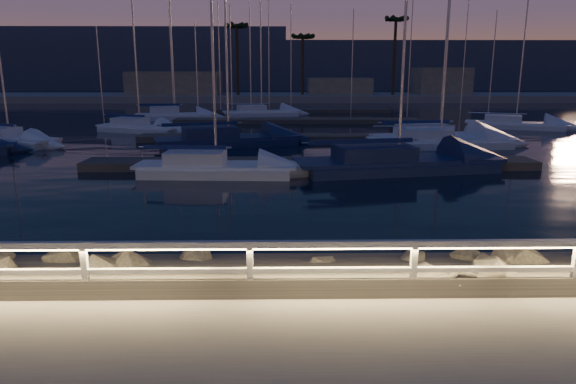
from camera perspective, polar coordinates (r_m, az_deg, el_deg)
name	(u,v)px	position (r m, az deg, el deg)	size (l,w,h in m)	color
ground	(358,295)	(9.79, 7.81, -11.27)	(400.00, 400.00, 0.00)	#9E988F
harbor_water	(299,136)	(40.35, 1.22, 6.19)	(400.00, 440.00, 0.60)	black
guard_rail	(356,256)	(9.48, 7.55, -7.02)	(44.11, 0.12, 1.06)	white
riprap	(1,278)	(12.53, -29.30, -8.29)	(20.03, 3.12, 1.42)	#6A665B
floating_docks	(298,127)	(41.56, 1.17, 7.19)	(22.00, 36.00, 0.40)	#5F574F
far_shore	(289,95)	(82.94, 0.08, 10.74)	(160.00, 14.00, 5.20)	#9E988F
palm_left	(237,29)	(81.29, -5.72, 17.57)	(3.00, 3.00, 11.20)	#43341F
palm_center	(303,39)	(82.00, 1.65, 16.64)	(3.00, 3.00, 9.70)	#43341F
palm_right	(396,23)	(82.95, 11.90, 17.90)	(3.00, 3.00, 12.20)	#43341F
distant_hills	(204,68)	(143.98, -9.35, 13.45)	(230.00, 37.50, 18.00)	#3A435A
sailboat_b	(212,167)	(23.51, -8.44, 2.82)	(7.37, 2.59, 12.36)	white
sailboat_c	(436,137)	(35.01, 16.14, 5.93)	(9.19, 4.13, 15.09)	white
sailboat_d	(393,162)	(24.78, 11.58, 3.33)	(10.08, 4.62, 16.47)	navy
sailboat_e	(7,139)	(37.20, -28.72, 5.19)	(7.04, 4.27, 11.69)	white
sailboat_g	(225,139)	(32.61, -7.04, 5.85)	(9.36, 5.31, 15.33)	navy
sailboat_h	(437,140)	(33.27, 16.18, 5.53)	(9.05, 3.22, 15.03)	white
sailboat_i	(173,115)	(51.66, -12.65, 8.36)	(7.82, 3.54, 12.94)	white
sailboat_j	(138,127)	(41.63, -16.33, 6.96)	(7.23, 4.51, 11.99)	white
sailboat_k	(259,112)	(54.28, -3.19, 8.86)	(8.32, 3.94, 13.62)	white
sailboat_l	(513,124)	(46.48, 23.70, 6.98)	(8.03, 5.04, 13.22)	white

